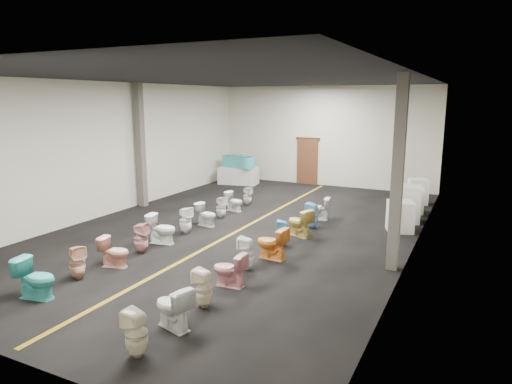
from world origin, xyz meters
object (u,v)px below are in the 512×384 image
bathtub (238,161)px  toilet_left_2 (115,252)px  toilet_left_7 (221,207)px  toilet_left_8 (234,201)px  appliance_crate_a (400,216)px  toilet_right_5 (272,243)px  toilet_left_5 (185,220)px  toilet_right_1 (173,307)px  toilet_left_0 (36,278)px  appliance_crate_c (412,201)px  toilet_right_8 (312,215)px  appliance_crate_b (407,203)px  toilet_right_6 (283,233)px  toilet_left_1 (77,262)px  toilet_left_6 (206,215)px  toilet_right_7 (300,222)px  toilet_right_4 (246,253)px  toilet_right_9 (318,208)px  display_table (239,176)px  toilet_left_4 (162,229)px  toilet_right_2 (203,288)px  toilet_left_3 (141,238)px  toilet_right_0 (136,334)px  toilet_right_3 (229,270)px  appliance_crate_d (418,191)px

bathtub → toilet_left_2: bearing=-62.1°
toilet_left_7 → toilet_left_8: bearing=29.4°
appliance_crate_a → toilet_right_5: 4.62m
toilet_left_5 → toilet_right_1: (3.11, -4.84, -0.00)m
bathtub → toilet_right_5: size_ratio=2.20×
toilet_left_2 → toilet_left_7: (-0.02, 5.01, 0.00)m
toilet_left_0 → appliance_crate_c: bearing=-38.9°
toilet_left_5 → toilet_right_8: (3.19, 2.19, 0.00)m
appliance_crate_b → toilet_right_6: bearing=-122.5°
bathtub → toilet_right_1: size_ratio=2.30×
toilet_left_1 → toilet_left_6: 4.94m
toilet_right_7 → toilet_right_5: bearing=25.4°
toilet_right_5 → toilet_left_6: bearing=-114.8°
toilet_left_1 → toilet_right_4: (3.10, 2.15, 0.01)m
toilet_left_5 → toilet_left_8: toilet_left_5 is taller
toilet_left_0 → toilet_right_7: (3.22, 6.27, -0.00)m
toilet_left_7 → toilet_left_8: 1.07m
appliance_crate_b → toilet_right_1: appliance_crate_b is taller
toilet_left_1 → toilet_right_5: size_ratio=0.95×
appliance_crate_c → toilet_left_1: (-5.80, -9.61, -0.03)m
appliance_crate_a → toilet_left_8: size_ratio=1.34×
toilet_left_5 → toilet_right_1: 5.75m
toilet_right_1 → toilet_right_9: 8.08m
display_table → toilet_left_4: 9.14m
toilet_right_6 → toilet_left_5: bearing=-106.0°
bathtub → toilet_right_1: 13.78m
toilet_left_5 → toilet_right_2: (3.14, -3.91, -0.02)m
toilet_left_3 → toilet_right_8: bearing=-46.1°
toilet_left_3 → toilet_right_8: size_ratio=1.01×
toilet_right_8 → toilet_right_0: bearing=8.0°
toilet_left_3 → toilet_right_2: size_ratio=1.06×
toilet_left_4 → appliance_crate_a: bearing=-63.3°
toilet_left_7 → toilet_right_4: (2.92, -3.81, 0.03)m
display_table → toilet_left_1: (2.28, -11.73, -0.01)m
appliance_crate_c → toilet_left_2: size_ratio=1.17×
toilet_left_3 → toilet_right_5: size_ratio=0.99×
toilet_right_6 → toilet_right_8: size_ratio=0.90×
toilet_left_2 → toilet_right_3: bearing=-98.8°
toilet_right_3 → toilet_left_0: bearing=-56.3°
toilet_right_3 → toilet_right_6: 3.04m
toilet_left_0 → toilet_right_7: 7.05m
appliance_crate_d → toilet_right_4: bearing=-106.8°
toilet_left_5 → toilet_left_7: bearing=0.8°
toilet_left_8 → display_table: bearing=37.3°
bathtub → toilet_right_9: bearing=-24.8°
toilet_right_1 → toilet_left_6: bearing=-136.0°
toilet_right_5 → toilet_right_7: bearing=-172.3°
toilet_left_7 → toilet_left_4: bearing=-157.3°
display_table → toilet_right_5: bearing=-57.0°
toilet_left_2 → toilet_left_4: toilet_left_4 is taller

